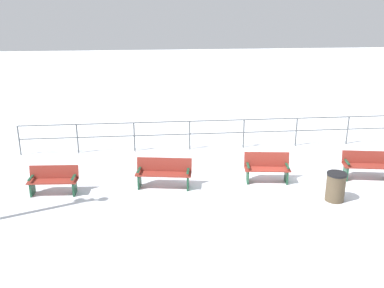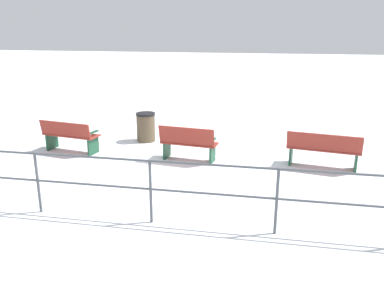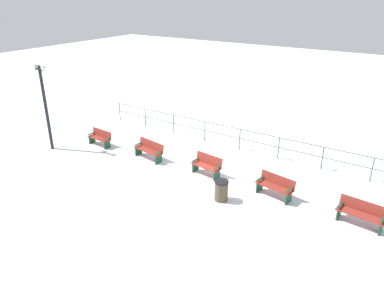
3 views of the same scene
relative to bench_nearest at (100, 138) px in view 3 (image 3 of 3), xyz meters
name	(u,v)px [view 3 (image 3 of 3)]	position (x,y,z in m)	size (l,w,h in m)	color
ground_plane	(204,176)	(-0.03, 6.50, -0.44)	(80.00, 80.00, 0.00)	white
bench_nearest	(100,138)	(0.00, 0.00, 0.00)	(0.59, 1.47, 0.83)	maroon
bench_second	(149,150)	(-0.14, 3.26, 0.04)	(0.80, 1.75, 0.89)	maroon
bench_third	(207,165)	(-0.23, 6.51, 0.03)	(0.71, 1.47, 0.92)	maroon
bench_fourth	(275,186)	(-0.11, 9.76, 0.03)	(0.82, 1.62, 0.88)	maroon
bench_fifth	(361,213)	(0.04, 13.01, 0.01)	(0.72, 1.67, 0.86)	maroon
lamppost_near	(44,96)	(1.71, -1.81, 2.40)	(0.27, 0.94, 4.42)	black
waterfront_railing	(240,136)	(-3.54, 6.50, 0.33)	(0.05, 16.89, 1.15)	#4C5156
trash_bin	(221,190)	(1.31, 8.08, -0.01)	(0.56, 0.56, 0.84)	brown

